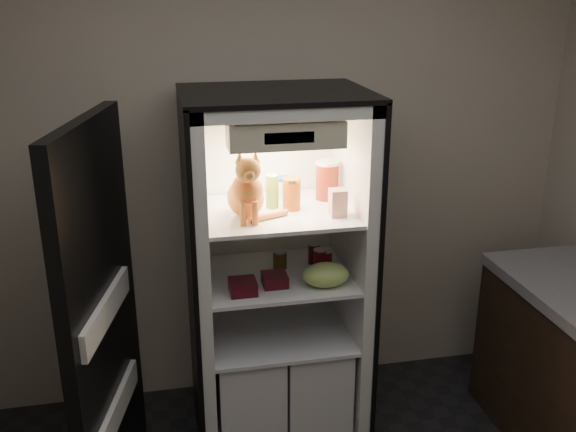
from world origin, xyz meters
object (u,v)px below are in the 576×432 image
refrigerator (275,295)px  pepper_jar (327,180)px  mayo_tub (283,188)px  soda_can_a (314,253)px  soda_can_c (320,261)px  cream_carton (338,203)px  berry_box_left (243,287)px  condiment_jar (280,259)px  soda_can_b (326,261)px  berry_box_right (275,280)px  salsa_jar (292,194)px  parmesan_shaker (272,191)px  grape_bag (326,275)px  tabby_cat (247,192)px

refrigerator → pepper_jar: 0.67m
refrigerator → mayo_tub: refrigerator is taller
soda_can_a → soda_can_c: size_ratio=0.88×
cream_carton → berry_box_left: 0.61m
refrigerator → condiment_jar: bearing=18.2°
refrigerator → pepper_jar: (0.29, 0.06, 0.60)m
soda_can_a → soda_can_b: (0.04, -0.11, 0.00)m
berry_box_right → mayo_tub: bearing=70.8°
salsa_jar → pepper_jar: size_ratio=0.79×
condiment_jar → parmesan_shaker: bearing=-146.8°
soda_can_a → grape_bag: 0.28m
parmesan_shaker → soda_can_a: parmesan_shaker is taller
soda_can_b → berry_box_left: (-0.46, -0.16, -0.02)m
salsa_jar → condiment_jar: size_ratio=1.59×
salsa_jar → pepper_jar: 0.25m
refrigerator → soda_can_c: refrigerator is taller
tabby_cat → grape_bag: bearing=-11.6°
salsa_jar → soda_can_b: bearing=-3.9°
salsa_jar → pepper_jar: (0.21, 0.13, 0.02)m
berry_box_left → berry_box_right: (0.17, 0.05, -0.00)m
refrigerator → pepper_jar: size_ratio=9.32×
soda_can_b → condiment_jar: size_ratio=1.13×
cream_carton → berry_box_left: size_ratio=1.02×
cream_carton → grape_bag: 0.37m
refrigerator → berry_box_left: bearing=-130.3°
mayo_tub → pepper_jar: 0.23m
pepper_jar → cream_carton: bearing=-93.7°
pepper_jar → condiment_jar: 0.48m
pepper_jar → salsa_jar: bearing=-149.5°
soda_can_b → berry_box_right: (-0.29, -0.11, -0.03)m
mayo_tub → cream_carton: size_ratio=0.88×
parmesan_shaker → salsa_jar: 0.10m
mayo_tub → berry_box_left: bearing=-127.4°
salsa_jar → grape_bag: (0.14, -0.18, -0.37)m
grape_bag → condiment_jar: bearing=125.7°
berry_box_left → soda_can_c: bearing=20.4°
parmesan_shaker → soda_can_b: size_ratio=1.48×
pepper_jar → soda_can_a: bearing=-160.9°
soda_can_c → grape_bag: size_ratio=0.54×
parmesan_shaker → pepper_jar: 0.31m
cream_carton → soda_can_a: 0.44m
soda_can_c → berry_box_right: size_ratio=1.05×
cream_carton → soda_can_c: cream_carton is taller
tabby_cat → grape_bag: 0.57m
cream_carton → berry_box_left: (-0.47, -0.03, -0.38)m
tabby_cat → pepper_jar: bearing=27.5°
soda_can_c → berry_box_right: 0.28m
parmesan_shaker → berry_box_right: parmesan_shaker is taller
parmesan_shaker → soda_can_c: (0.24, -0.06, -0.37)m
tabby_cat → cream_carton: tabby_cat is taller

